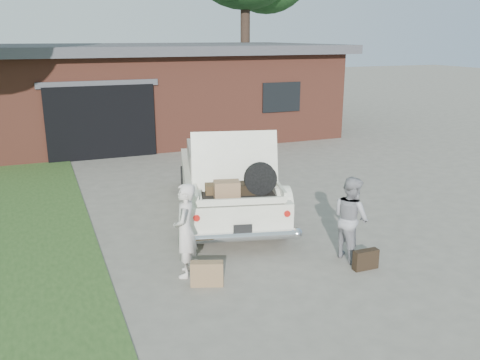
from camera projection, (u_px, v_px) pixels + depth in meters
name	position (u px, v px, depth m)	size (l,w,h in m)	color
ground	(253.00, 249.00, 8.93)	(90.00, 90.00, 0.00)	gray
house	(156.00, 89.00, 19.05)	(12.80, 7.80, 3.30)	brown
sedan	(227.00, 180.00, 10.63)	(2.94, 5.08, 1.96)	white
woman_left	(185.00, 230.00, 7.77)	(0.54, 0.35, 1.48)	beige
woman_right	(351.00, 218.00, 8.40)	(0.69, 0.53, 1.41)	#939197
suitcase_left	(207.00, 274.00, 7.57)	(0.49, 0.16, 0.38)	#8F6D49
suitcase_right	(366.00, 260.00, 8.11)	(0.42, 0.13, 0.32)	black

